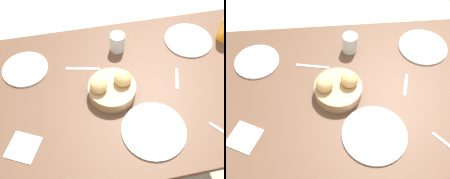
# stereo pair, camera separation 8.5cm
# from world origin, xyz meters

# --- Properties ---
(ground_plane) EXTENTS (10.00, 10.00, 0.00)m
(ground_plane) POSITION_xyz_m (0.00, 0.00, 0.00)
(ground_plane) COLOR #A89E89
(dining_table) EXTENTS (1.52, 0.87, 0.73)m
(dining_table) POSITION_xyz_m (0.00, 0.00, 0.64)
(dining_table) COLOR #4C3323
(dining_table) RESTS_ON ground_plane
(bread_basket) EXTENTS (0.21, 0.21, 0.12)m
(bread_basket) POSITION_xyz_m (0.01, 0.01, 0.77)
(bread_basket) COLOR #99754C
(bread_basket) RESTS_ON dining_table
(plate_near_left) EXTENTS (0.24, 0.24, 0.01)m
(plate_near_left) POSITION_xyz_m (-0.44, -0.23, 0.73)
(plate_near_left) COLOR white
(plate_near_left) RESTS_ON dining_table
(plate_near_right) EXTENTS (0.22, 0.22, 0.01)m
(plate_near_right) POSITION_xyz_m (0.39, -0.20, 0.73)
(plate_near_right) COLOR white
(plate_near_right) RESTS_ON dining_table
(plate_far_center) EXTENTS (0.27, 0.27, 0.01)m
(plate_far_center) POSITION_xyz_m (-0.12, 0.23, 0.73)
(plate_far_center) COLOR white
(plate_far_center) RESTS_ON dining_table
(water_tumbler) EXTENTS (0.07, 0.07, 0.09)m
(water_tumbler) POSITION_xyz_m (-0.07, -0.25, 0.78)
(water_tumbler) COLOR silver
(water_tumbler) RESTS_ON dining_table
(fork_silver) EXTENTS (0.16, 0.04, 0.00)m
(fork_silver) POSITION_xyz_m (0.12, -0.15, 0.73)
(fork_silver) COLOR #B7B7BC
(fork_silver) RESTS_ON dining_table
(spoon_coffee) EXTENTS (0.05, 0.12, 0.00)m
(spoon_coffee) POSITION_xyz_m (-0.30, -0.01, 0.73)
(spoon_coffee) COLOR #B7B7BC
(spoon_coffee) RESTS_ON dining_table
(napkin) EXTENTS (0.16, 0.16, 0.00)m
(napkin) POSITION_xyz_m (0.41, 0.20, 0.73)
(napkin) COLOR white
(napkin) RESTS_ON dining_table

